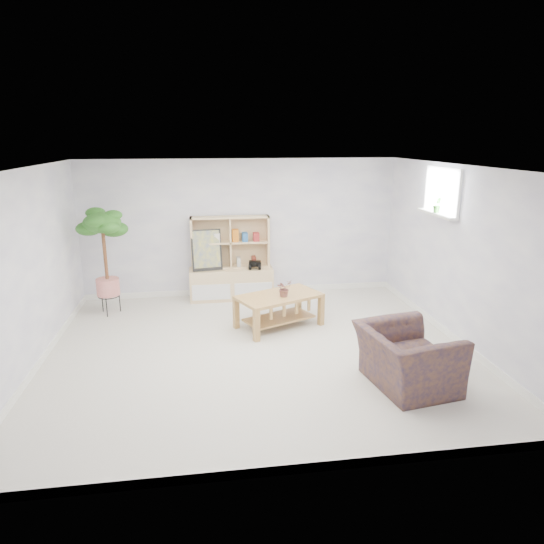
{
  "coord_description": "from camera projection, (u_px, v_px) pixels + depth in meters",
  "views": [
    {
      "loc": [
        -0.68,
        -5.91,
        2.74
      ],
      "look_at": [
        0.26,
        0.52,
        0.93
      ],
      "focal_mm": 32.0,
      "sensor_mm": 36.0,
      "label": 1
    }
  ],
  "objects": [
    {
      "name": "floor",
      "position": [
        258.0,
        350.0,
        6.47
      ],
      "size": [
        5.5,
        5.0,
        0.01
      ],
      "primitive_type": "cube",
      "color": "beige",
      "rests_on": "ground"
    },
    {
      "name": "ceiling",
      "position": [
        257.0,
        167.0,
        5.82
      ],
      "size": [
        5.5,
        5.0,
        0.01
      ],
      "primitive_type": "cube",
      "color": "white",
      "rests_on": "walls"
    },
    {
      "name": "walls",
      "position": [
        257.0,
        263.0,
        6.14
      ],
      "size": [
        5.51,
        5.01,
        2.4
      ],
      "color": "silver",
      "rests_on": "floor"
    },
    {
      "name": "baseboard",
      "position": [
        258.0,
        347.0,
        6.45
      ],
      "size": [
        5.5,
        5.0,
        0.1
      ],
      "primitive_type": null,
      "color": "white",
      "rests_on": "floor"
    },
    {
      "name": "window",
      "position": [
        443.0,
        192.0,
        6.88
      ],
      "size": [
        0.1,
        0.98,
        0.68
      ],
      "primitive_type": null,
      "color": "#C9E2FF",
      "rests_on": "walls"
    },
    {
      "name": "window_sill",
      "position": [
        437.0,
        214.0,
        6.96
      ],
      "size": [
        0.14,
        1.0,
        0.04
      ],
      "primitive_type": "cube",
      "color": "white",
      "rests_on": "walls"
    },
    {
      "name": "storage_unit",
      "position": [
        231.0,
        259.0,
        8.38
      ],
      "size": [
        1.44,
        0.49,
        1.44
      ],
      "primitive_type": null,
      "color": "beige",
      "rests_on": "floor"
    },
    {
      "name": "poster",
      "position": [
        207.0,
        250.0,
        8.24
      ],
      "size": [
        0.52,
        0.19,
        0.7
      ],
      "primitive_type": null,
      "rotation": [
        0.0,
        0.0,
        0.15
      ],
      "color": "yellow",
      "rests_on": "storage_unit"
    },
    {
      "name": "toy_truck",
      "position": [
        255.0,
        264.0,
        8.39
      ],
      "size": [
        0.32,
        0.25,
        0.16
      ],
      "primitive_type": null,
      "rotation": [
        0.0,
        0.0,
        -0.15
      ],
      "color": "black",
      "rests_on": "storage_unit"
    },
    {
      "name": "coffee_table",
      "position": [
        279.0,
        311.0,
        7.22
      ],
      "size": [
        1.38,
        1.11,
        0.5
      ],
      "primitive_type": null,
      "rotation": [
        0.0,
        0.0,
        0.43
      ],
      "color": "#9F793F",
      "rests_on": "floor"
    },
    {
      "name": "table_plant",
      "position": [
        284.0,
        288.0,
        7.06
      ],
      "size": [
        0.3,
        0.29,
        0.25
      ],
      "primitive_type": "imported",
      "rotation": [
        0.0,
        0.0,
        0.59
      ],
      "color": "#1A5C1C",
      "rests_on": "coffee_table"
    },
    {
      "name": "floor_tree",
      "position": [
        106.0,
        262.0,
        7.6
      ],
      "size": [
        0.83,
        0.83,
        1.7
      ],
      "primitive_type": null,
      "rotation": [
        0.0,
        0.0,
        0.41
      ],
      "color": "#296124",
      "rests_on": "floor"
    },
    {
      "name": "armchair",
      "position": [
        407.0,
        354.0,
        5.45
      ],
      "size": [
        1.07,
        1.18,
        0.78
      ],
      "primitive_type": "imported",
      "rotation": [
        0.0,
        0.0,
        1.73
      ],
      "color": "#191937",
      "rests_on": "floor"
    },
    {
      "name": "sill_plant",
      "position": [
        437.0,
        205.0,
        6.93
      ],
      "size": [
        0.15,
        0.13,
        0.22
      ],
      "primitive_type": "imported",
      "rotation": [
        0.0,
        0.0,
        -0.27
      ],
      "color": "#296124",
      "rests_on": "window_sill"
    }
  ]
}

